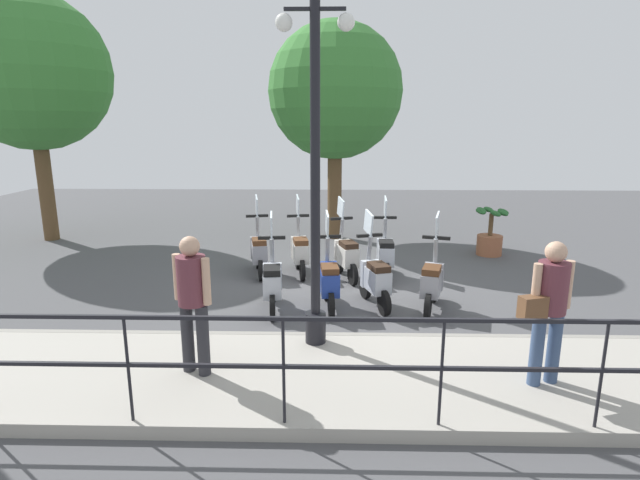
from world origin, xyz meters
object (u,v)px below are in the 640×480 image
object	(u,v)px
scooter_far_0	(385,253)
tree_distant	(335,92)
pedestrian_with_bag	(549,303)
pedestrian_distant	(193,295)
scooter_near_1	(375,278)
scooter_far_3	(259,251)
scooter_near_3	(272,282)
scooter_near_0	(432,281)
lamp_post_near	(315,193)
scooter_far_1	(346,254)
potted_palm	(490,236)
tree_large	(31,73)
scooter_near_2	(329,280)
scooter_far_2	(300,251)

from	to	relation	value
scooter_far_0	tree_distant	bearing A→B (deg)	17.00
pedestrian_with_bag	pedestrian_distant	world-z (taller)	same
scooter_near_1	scooter_far_3	world-z (taller)	same
scooter_near_3	scooter_far_0	bearing A→B (deg)	-53.53
scooter_near_0	scooter_near_3	distance (m)	2.53
lamp_post_near	scooter_far_1	bearing A→B (deg)	-8.40
potted_palm	scooter_far_3	bearing A→B (deg)	108.26
scooter_far_0	scooter_far_1	xyz separation A→B (m)	(-0.10, 0.76, 0.00)
pedestrian_distant	scooter_far_3	size ratio (longest dim) A/B	1.03
tree_large	scooter_far_0	world-z (taller)	tree_large
scooter_near_0	scooter_near_2	bearing A→B (deg)	106.97
pedestrian_with_bag	scooter_far_1	xyz separation A→B (m)	(4.19, 2.02, -0.60)
pedestrian_distant	scooter_near_2	distance (m)	2.91
tree_distant	scooter_near_3	bearing A→B (deg)	169.24
lamp_post_near	scooter_near_0	distance (m)	2.87
pedestrian_with_bag	scooter_near_1	distance (m)	3.19
scooter_far_2	scooter_far_3	xyz separation A→B (m)	(-0.03, 0.80, 0.00)
scooter_near_2	scooter_far_1	bearing A→B (deg)	-16.79
potted_palm	scooter_far_3	world-z (taller)	scooter_far_3
lamp_post_near	scooter_far_2	bearing A→B (deg)	7.02
scooter_near_0	pedestrian_distant	bearing A→B (deg)	145.46
scooter_near_0	scooter_near_3	xyz separation A→B (m)	(-0.08, 2.53, 0.00)
pedestrian_with_bag	tree_distant	world-z (taller)	tree_distant
tree_large	scooter_near_2	world-z (taller)	tree_large
scooter_near_3	scooter_near_1	bearing A→B (deg)	-88.30
scooter_far_2	potted_palm	bearing A→B (deg)	-78.91
scooter_far_3	scooter_far_2	bearing A→B (deg)	-99.88
scooter_near_3	scooter_far_0	world-z (taller)	same
tree_distant	lamp_post_near	bearing A→B (deg)	177.76
scooter_far_0	scooter_far_1	size ratio (longest dim) A/B	1.00
scooter_far_2	scooter_near_1	bearing A→B (deg)	-152.66
lamp_post_near	scooter_far_3	world-z (taller)	lamp_post_near
tree_large	scooter_near_2	xyz separation A→B (m)	(-4.75, -7.17, -3.61)
lamp_post_near	pedestrian_with_bag	size ratio (longest dim) A/B	2.76
pedestrian_with_bag	scooter_near_2	world-z (taller)	pedestrian_with_bag
tree_distant	scooter_near_1	size ratio (longest dim) A/B	3.47
lamp_post_near	potted_palm	xyz separation A→B (m)	(5.06, -3.78, -1.65)
scooter_near_0	scooter_near_1	size ratio (longest dim) A/B	1.00
scooter_near_2	scooter_far_3	xyz separation A→B (m)	(1.83, 1.38, 0.00)
lamp_post_near	scooter_far_3	size ratio (longest dim) A/B	2.85
lamp_post_near	scooter_near_3	distance (m)	2.31
lamp_post_near	scooter_far_0	bearing A→B (deg)	-20.56
pedestrian_distant	tree_large	world-z (taller)	tree_large
potted_palm	scooter_near_2	distance (m)	5.02
scooter_near_1	scooter_near_3	distance (m)	1.65
lamp_post_near	scooter_far_1	world-z (taller)	lamp_post_near
potted_palm	scooter_near_3	size ratio (longest dim) A/B	0.69
pedestrian_with_bag	tree_distant	distance (m)	8.44
tree_large	scooter_near_3	xyz separation A→B (m)	(-4.86, -6.28, -3.61)
scooter_near_0	tree_distant	bearing A→B (deg)	34.37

